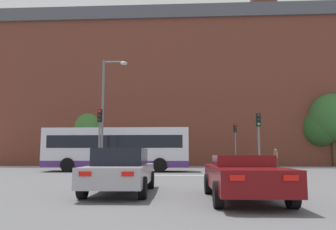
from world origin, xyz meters
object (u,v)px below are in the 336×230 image
object	(u,v)px
traffic_light_far_right	(235,138)
pedestrian_waiting	(100,156)
pedestrian_walking_west	(85,156)
car_roadster_right	(243,176)
pedestrian_walking_east	(276,156)
street_lamp_junction	(106,104)
traffic_light_near_left	(100,130)
bus_crossing_lead	(117,148)
traffic_light_near_right	(259,133)
car_saloon_left	(121,170)

from	to	relation	value
traffic_light_far_right	pedestrian_waiting	world-z (taller)	traffic_light_far_right
traffic_light_far_right	pedestrian_walking_west	distance (m)	14.94
traffic_light_far_right	pedestrian_waiting	distance (m)	13.00
car_roadster_right	pedestrian_walking_east	distance (m)	23.64
car_roadster_right	street_lamp_junction	xyz separation A→B (m)	(-7.03, 12.50, 4.01)
pedestrian_walking_west	traffic_light_near_left	bearing A→B (deg)	91.78
bus_crossing_lead	traffic_light_near_left	distance (m)	4.10
traffic_light_near_right	traffic_light_far_right	distance (m)	10.90
street_lamp_junction	pedestrian_walking_east	distance (m)	17.63
car_saloon_left	bus_crossing_lead	size ratio (longest dim) A/B	0.44
traffic_light_near_right	pedestrian_walking_west	size ratio (longest dim) A/B	2.03
bus_crossing_lead	street_lamp_junction	distance (m)	3.71
car_saloon_left	traffic_light_near_right	world-z (taller)	traffic_light_near_right
traffic_light_far_right	car_saloon_left	bearing A→B (deg)	-108.54
car_roadster_right	traffic_light_far_right	size ratio (longest dim) A/B	1.13
pedestrian_walking_west	traffic_light_far_right	bearing A→B (deg)	154.95
car_roadster_right	street_lamp_junction	distance (m)	14.89
car_saloon_left	pedestrian_waiting	distance (m)	21.38
car_roadster_right	street_lamp_junction	world-z (taller)	street_lamp_junction
car_roadster_right	pedestrian_waiting	size ratio (longest dim) A/B	2.57
street_lamp_junction	pedestrian_walking_west	size ratio (longest dim) A/B	4.23
traffic_light_far_right	traffic_light_near_right	bearing A→B (deg)	-91.12
street_lamp_junction	pedestrian_waiting	xyz separation A→B (m)	(-2.82, 9.37, -3.60)
car_roadster_right	traffic_light_far_right	world-z (taller)	traffic_light_far_right
car_saloon_left	car_roadster_right	xyz separation A→B (m)	(3.74, -1.39, -0.09)
car_saloon_left	car_roadster_right	size ratio (longest dim) A/B	1.00
bus_crossing_lead	traffic_light_far_right	world-z (taller)	traffic_light_far_right
bus_crossing_lead	pedestrian_walking_east	xyz separation A→B (m)	(13.66, 7.90, -0.64)
car_saloon_left	traffic_light_near_left	size ratio (longest dim) A/B	1.14
bus_crossing_lead	pedestrian_waiting	bearing A→B (deg)	23.72
bus_crossing_lead	traffic_light_near_right	size ratio (longest dim) A/B	2.83
traffic_light_far_right	pedestrian_walking_east	world-z (taller)	traffic_light_far_right
traffic_light_near_left	pedestrian_waiting	distance (m)	11.63
car_roadster_right	pedestrian_waiting	bearing A→B (deg)	113.29
street_lamp_junction	pedestrian_walking_east	world-z (taller)	street_lamp_junction
pedestrian_waiting	traffic_light_far_right	bearing A→B (deg)	27.31
pedestrian_waiting	car_roadster_right	bearing A→B (deg)	-37.21
car_roadster_right	car_saloon_left	bearing A→B (deg)	158.70
car_saloon_left	street_lamp_junction	xyz separation A→B (m)	(-3.29, 11.11, 3.92)
pedestrian_waiting	pedestrian_walking_west	size ratio (longest dim) A/B	0.98
car_roadster_right	pedestrian_walking_west	distance (m)	25.93
traffic_light_far_right	pedestrian_waiting	size ratio (longest dim) A/B	2.27
pedestrian_walking_east	traffic_light_near_right	bearing A→B (deg)	-43.65
traffic_light_near_right	pedestrian_walking_west	bearing A→B (deg)	139.51
traffic_light_near_left	car_saloon_left	bearing A→B (deg)	-70.78
car_saloon_left	pedestrian_walking_east	bearing A→B (deg)	61.71
bus_crossing_lead	pedestrian_waiting	size ratio (longest dim) A/B	5.87
traffic_light_near_right	pedestrian_walking_east	distance (m)	12.68
traffic_light_far_right	pedestrian_walking_east	xyz separation A→B (m)	(3.93, 0.99, -1.71)
pedestrian_walking_west	car_saloon_left	bearing A→B (deg)	91.06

